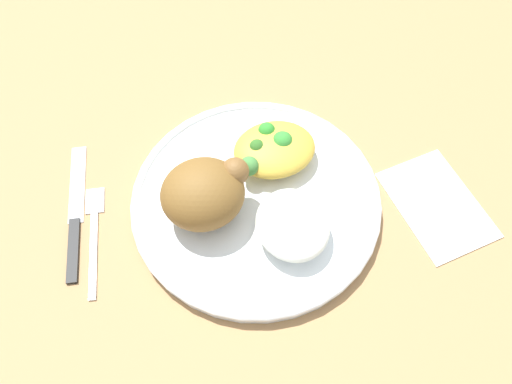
# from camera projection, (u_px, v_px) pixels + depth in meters

# --- Properties ---
(ground_plane) EXTENTS (2.00, 2.00, 0.00)m
(ground_plane) POSITION_uv_depth(u_px,v_px,m) (256.00, 205.00, 0.62)
(ground_plane) COLOR #A57A4D
(plate) EXTENTS (0.29, 0.29, 0.02)m
(plate) POSITION_uv_depth(u_px,v_px,m) (256.00, 200.00, 0.61)
(plate) COLOR white
(plate) RESTS_ON ground_plane
(roasted_chicken) EXTENTS (0.10, 0.09, 0.07)m
(roasted_chicken) POSITION_uv_depth(u_px,v_px,m) (205.00, 195.00, 0.56)
(roasted_chicken) COLOR brown
(roasted_chicken) RESTS_ON plate
(rice_pile) EXTENTS (0.08, 0.09, 0.03)m
(rice_pile) POSITION_uv_depth(u_px,v_px,m) (293.00, 224.00, 0.56)
(rice_pile) COLOR white
(rice_pile) RESTS_ON plate
(mac_cheese_with_broccoli) EXTENTS (0.10, 0.08, 0.04)m
(mac_cheese_with_broccoli) POSITION_uv_depth(u_px,v_px,m) (273.00, 149.00, 0.61)
(mac_cheese_with_broccoli) COLOR gold
(mac_cheese_with_broccoli) RESTS_ON plate
(fork) EXTENTS (0.04, 0.14, 0.01)m
(fork) POSITION_uv_depth(u_px,v_px,m) (94.00, 233.00, 0.59)
(fork) COLOR silver
(fork) RESTS_ON ground_plane
(knife) EXTENTS (0.04, 0.19, 0.01)m
(knife) POSITION_uv_depth(u_px,v_px,m) (75.00, 223.00, 0.60)
(knife) COLOR black
(knife) RESTS_ON ground_plane
(napkin) EXTENTS (0.11, 0.15, 0.00)m
(napkin) POSITION_uv_depth(u_px,v_px,m) (437.00, 204.00, 0.62)
(napkin) COLOR white
(napkin) RESTS_ON ground_plane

